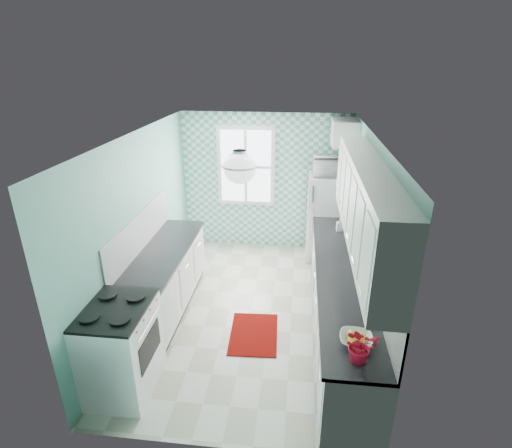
# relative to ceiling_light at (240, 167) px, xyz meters

# --- Properties ---
(floor) EXTENTS (3.00, 4.40, 0.02)m
(floor) POSITION_rel_ceiling_light_xyz_m (0.00, 0.80, -2.33)
(floor) COLOR beige
(floor) RESTS_ON ground
(ceiling) EXTENTS (3.00, 4.40, 0.02)m
(ceiling) POSITION_rel_ceiling_light_xyz_m (0.00, 0.80, 0.19)
(ceiling) COLOR white
(ceiling) RESTS_ON wall_back
(wall_back) EXTENTS (3.00, 0.02, 2.50)m
(wall_back) POSITION_rel_ceiling_light_xyz_m (0.00, 3.01, -1.07)
(wall_back) COLOR #65A797
(wall_back) RESTS_ON floor
(wall_front) EXTENTS (3.00, 0.02, 2.50)m
(wall_front) POSITION_rel_ceiling_light_xyz_m (0.00, -1.41, -1.07)
(wall_front) COLOR #65A797
(wall_front) RESTS_ON floor
(wall_left) EXTENTS (0.02, 4.40, 2.50)m
(wall_left) POSITION_rel_ceiling_light_xyz_m (-1.51, 0.80, -1.07)
(wall_left) COLOR #65A797
(wall_left) RESTS_ON floor
(wall_right) EXTENTS (0.02, 4.40, 2.50)m
(wall_right) POSITION_rel_ceiling_light_xyz_m (1.51, 0.80, -1.07)
(wall_right) COLOR #65A797
(wall_right) RESTS_ON floor
(accent_wall) EXTENTS (3.00, 0.01, 2.50)m
(accent_wall) POSITION_rel_ceiling_light_xyz_m (0.00, 2.99, -1.07)
(accent_wall) COLOR #53AF9E
(accent_wall) RESTS_ON wall_back
(window) EXTENTS (1.04, 0.05, 1.44)m
(window) POSITION_rel_ceiling_light_xyz_m (-0.35, 2.96, -0.77)
(window) COLOR white
(window) RESTS_ON wall_back
(backsplash_right) EXTENTS (0.02, 3.60, 0.51)m
(backsplash_right) POSITION_rel_ceiling_light_xyz_m (1.49, 0.40, -1.13)
(backsplash_right) COLOR white
(backsplash_right) RESTS_ON wall_right
(backsplash_left) EXTENTS (0.02, 2.15, 0.51)m
(backsplash_left) POSITION_rel_ceiling_light_xyz_m (-1.49, 0.73, -1.13)
(backsplash_left) COLOR white
(backsplash_left) RESTS_ON wall_left
(upper_cabinets_right) EXTENTS (0.33, 3.20, 0.90)m
(upper_cabinets_right) POSITION_rel_ceiling_light_xyz_m (1.33, 0.20, -0.42)
(upper_cabinets_right) COLOR white
(upper_cabinets_right) RESTS_ON wall_right
(upper_cabinet_fridge) EXTENTS (0.40, 0.74, 0.40)m
(upper_cabinet_fridge) POSITION_rel_ceiling_light_xyz_m (1.30, 2.63, -0.07)
(upper_cabinet_fridge) COLOR white
(upper_cabinet_fridge) RESTS_ON wall_right
(ceiling_light) EXTENTS (0.34, 0.34, 0.35)m
(ceiling_light) POSITION_rel_ceiling_light_xyz_m (0.00, 0.00, 0.00)
(ceiling_light) COLOR silver
(ceiling_light) RESTS_ON ceiling
(base_cabinets_right) EXTENTS (0.60, 3.60, 0.90)m
(base_cabinets_right) POSITION_rel_ceiling_light_xyz_m (1.20, 0.40, -1.87)
(base_cabinets_right) COLOR white
(base_cabinets_right) RESTS_ON floor
(countertop_right) EXTENTS (0.63, 3.60, 0.04)m
(countertop_right) POSITION_rel_ceiling_light_xyz_m (1.19, 0.40, -1.40)
(countertop_right) COLOR black
(countertop_right) RESTS_ON base_cabinets_right
(base_cabinets_left) EXTENTS (0.60, 2.15, 0.90)m
(base_cabinets_left) POSITION_rel_ceiling_light_xyz_m (-1.20, 0.73, -1.87)
(base_cabinets_left) COLOR white
(base_cabinets_left) RESTS_ON floor
(countertop_left) EXTENTS (0.63, 2.15, 0.04)m
(countertop_left) POSITION_rel_ceiling_light_xyz_m (-1.19, 0.73, -1.40)
(countertop_left) COLOR black
(countertop_left) RESTS_ON base_cabinets_left
(fridge) EXTENTS (0.66, 0.66, 1.53)m
(fridge) POSITION_rel_ceiling_light_xyz_m (1.11, 2.62, -1.56)
(fridge) COLOR white
(fridge) RESTS_ON floor
(stove) EXTENTS (0.67, 0.84, 1.01)m
(stove) POSITION_rel_ceiling_light_xyz_m (-1.20, -0.76, -1.80)
(stove) COLOR white
(stove) RESTS_ON floor
(sink) EXTENTS (0.45, 0.38, 0.53)m
(sink) POSITION_rel_ceiling_light_xyz_m (1.20, 1.26, -1.39)
(sink) COLOR silver
(sink) RESTS_ON countertop_right
(rug) EXTENTS (0.66, 0.90, 0.01)m
(rug) POSITION_rel_ceiling_light_xyz_m (0.11, 0.28, -2.32)
(rug) COLOR maroon
(rug) RESTS_ON floor
(dish_towel) EXTENTS (0.06, 0.26, 0.39)m
(dish_towel) POSITION_rel_ceiling_light_xyz_m (0.89, 1.05, -1.84)
(dish_towel) COLOR #53C09C
(dish_towel) RESTS_ON base_cabinets_right
(fruit_bowl) EXTENTS (0.33, 0.33, 0.08)m
(fruit_bowl) POSITION_rel_ceiling_light_xyz_m (1.20, -0.92, -1.35)
(fruit_bowl) COLOR white
(fruit_bowl) RESTS_ON countertop_right
(potted_plant) EXTENTS (0.34, 0.32, 0.31)m
(potted_plant) POSITION_rel_ceiling_light_xyz_m (1.20, -1.15, -1.23)
(potted_plant) COLOR red
(potted_plant) RESTS_ON countertop_right
(soap_bottle) EXTENTS (0.10, 0.10, 0.20)m
(soap_bottle) POSITION_rel_ceiling_light_xyz_m (1.25, 1.67, -1.28)
(soap_bottle) COLOR #9AADBA
(soap_bottle) RESTS_ON countertop_right
(microwave) EXTENTS (0.56, 0.39, 0.30)m
(microwave) POSITION_rel_ceiling_light_xyz_m (1.11, 2.62, -0.64)
(microwave) COLOR white
(microwave) RESTS_ON fridge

